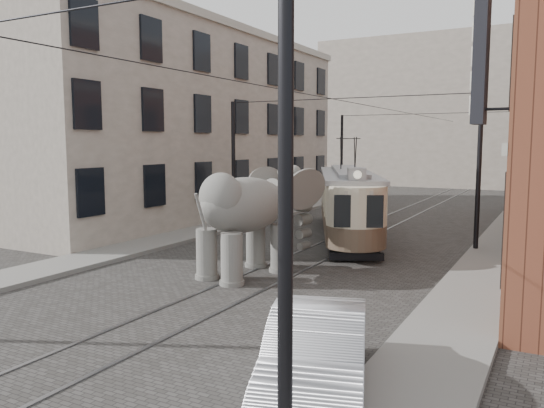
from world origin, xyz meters
The scene contains 10 objects.
ground centered at (0.00, 0.00, 0.00)m, with size 120.00×120.00×0.00m, color #3D3B38.
tram_rails centered at (0.00, 0.00, 0.01)m, with size 1.54×80.00×0.02m, color slate, non-canonical shape.
sidewalk_right centered at (6.00, 0.00, 0.07)m, with size 2.00×60.00×0.15m, color slate.
sidewalk_left centered at (-6.50, 0.00, 0.07)m, with size 2.00×60.00×0.15m, color slate.
stucco_building centered at (-11.00, 10.00, 5.00)m, with size 7.00×24.00×10.00m, color gray.
distant_block centered at (0.00, 40.00, 7.00)m, with size 28.00×10.00×14.00m, color gray.
catenary centered at (-0.20, 5.00, 3.00)m, with size 11.00×30.20×6.00m, color black, non-canonical shape.
tram centered at (-0.34, 7.04, 2.17)m, with size 2.26×10.95×4.34m, color beige, non-canonical shape.
elephant centered at (-0.66, -1.22, 1.71)m, with size 3.07×5.58×3.42m, color #5E5B57, non-canonical shape.
parked_car centered at (4.63, -7.74, 0.73)m, with size 1.55×4.41×1.45m, color #B6B5BA.
Camera 1 is at (7.97, -15.49, 4.14)m, focal length 35.90 mm.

